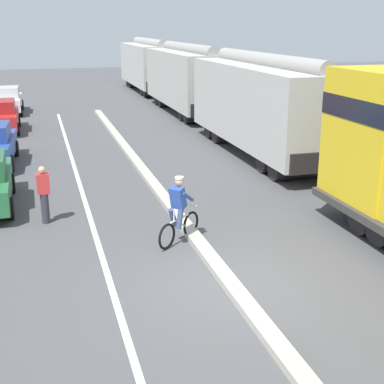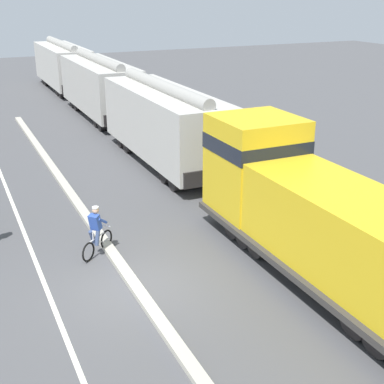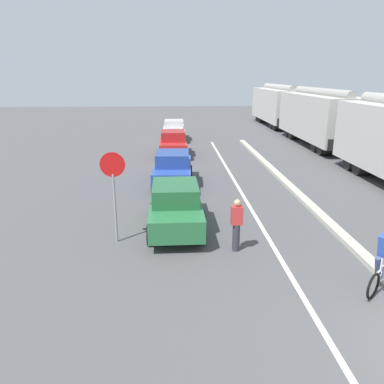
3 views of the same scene
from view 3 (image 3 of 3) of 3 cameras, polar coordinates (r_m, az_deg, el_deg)
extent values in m
cube|color=#B2AD9E|center=(13.47, 21.27, -5.57)|extent=(0.36, 36.00, 0.16)
cube|color=silver|center=(12.72, 11.25, -6.39)|extent=(0.14, 36.00, 0.01)
cube|color=black|center=(24.22, 23.81, 6.14)|extent=(2.61, 0.10, 0.70)
cylinder|color=black|center=(23.03, 25.25, 4.17)|extent=(2.46, 0.90, 0.90)
cylinder|color=black|center=(22.09, 26.54, 3.49)|extent=(2.46, 0.90, 0.90)
cube|color=#B1AEA6|center=(29.82, 18.73, 10.88)|extent=(2.90, 10.40, 3.10)
cylinder|color=gray|center=(29.70, 19.06, 14.19)|extent=(0.60, 9.88, 0.60)
cube|color=black|center=(34.86, 15.43, 9.99)|extent=(2.61, 0.10, 0.70)
cube|color=black|center=(25.20, 22.72, 6.65)|extent=(2.61, 0.10, 0.70)
cylinder|color=black|center=(33.53, 16.13, 8.80)|extent=(2.46, 0.90, 0.90)
cylinder|color=black|center=(32.51, 16.75, 8.50)|extent=(2.46, 0.90, 0.90)
cylinder|color=black|center=(27.59, 20.37, 6.68)|extent=(2.46, 0.90, 0.90)
cylinder|color=black|center=(26.60, 21.27, 6.22)|extent=(2.46, 0.90, 0.90)
cube|color=#B6B4AC|center=(40.80, 12.80, 12.87)|extent=(2.90, 10.40, 3.10)
cylinder|color=#9B9992|center=(40.71, 12.96, 15.29)|extent=(0.60, 9.88, 0.60)
cube|color=black|center=(45.96, 10.95, 11.94)|extent=(2.61, 0.10, 0.70)
cube|color=black|center=(35.90, 14.89, 10.23)|extent=(2.61, 0.10, 0.70)
cylinder|color=black|center=(44.58, 11.36, 11.11)|extent=(2.46, 0.90, 0.90)
cylinder|color=black|center=(43.52, 11.71, 10.94)|extent=(2.46, 0.90, 0.90)
cylinder|color=black|center=(38.40, 13.68, 10.00)|extent=(2.46, 0.90, 0.90)
cylinder|color=black|center=(37.36, 14.15, 9.77)|extent=(2.46, 0.90, 0.90)
cube|color=#286B3D|center=(12.81, -2.53, -2.66)|extent=(1.75, 4.22, 0.70)
cube|color=#225B34|center=(12.46, -2.55, -0.09)|extent=(1.52, 1.92, 0.60)
cube|color=#1E232D|center=(13.44, -2.64, 0.98)|extent=(1.43, 0.14, 0.51)
cylinder|color=black|center=(14.17, -5.89, -2.25)|extent=(0.23, 0.64, 0.64)
cylinder|color=black|center=(14.19, 0.64, -2.12)|extent=(0.23, 0.64, 0.64)
cylinder|color=black|center=(11.75, -6.34, -6.51)|extent=(0.23, 0.64, 0.64)
cylinder|color=black|center=(11.78, 1.58, -6.34)|extent=(0.23, 0.64, 0.64)
cube|color=#28479E|center=(17.92, -2.91, 3.18)|extent=(1.89, 4.27, 0.70)
cube|color=navy|center=(17.63, -2.96, 5.11)|extent=(1.59, 1.97, 0.60)
cube|color=#1E232D|center=(18.62, -2.82, 5.61)|extent=(1.43, 0.19, 0.51)
cylinder|color=black|center=(19.32, -5.12, 3.11)|extent=(0.25, 0.65, 0.64)
cylinder|color=black|center=(19.25, -0.31, 3.13)|extent=(0.25, 0.65, 0.64)
cylinder|color=black|center=(16.82, -5.83, 0.92)|extent=(0.25, 0.65, 0.64)
cylinder|color=black|center=(16.74, -0.32, 0.93)|extent=(0.25, 0.65, 0.64)
cube|color=red|center=(24.78, -2.88, 7.15)|extent=(1.70, 4.20, 0.70)
cube|color=maroon|center=(24.52, -2.91, 8.58)|extent=(1.50, 1.90, 0.60)
cube|color=#1E232D|center=(25.52, -2.91, 8.81)|extent=(1.43, 0.12, 0.51)
cylinder|color=black|center=(26.13, -4.67, 6.87)|extent=(0.22, 0.64, 0.64)
cylinder|color=black|center=(26.13, -1.10, 6.92)|extent=(0.22, 0.64, 0.64)
cylinder|color=black|center=(23.58, -4.83, 5.72)|extent=(0.22, 0.64, 0.64)
cylinder|color=black|center=(23.58, -0.89, 5.78)|extent=(0.22, 0.64, 0.64)
cube|color=silver|center=(30.77, -2.76, 9.15)|extent=(1.74, 4.22, 0.70)
cube|color=beige|center=(30.53, -2.78, 10.32)|extent=(1.52, 1.92, 0.60)
cube|color=#1E232D|center=(31.53, -2.77, 10.45)|extent=(1.43, 0.14, 0.51)
cylinder|color=black|center=(32.12, -4.19, 8.84)|extent=(0.23, 0.64, 0.64)
cylinder|color=black|center=(32.11, -1.28, 8.88)|extent=(0.23, 0.64, 0.64)
cylinder|color=black|center=(29.55, -4.34, 8.10)|extent=(0.23, 0.64, 0.64)
cylinder|color=black|center=(29.54, -1.18, 8.14)|extent=(0.23, 0.64, 0.64)
torus|color=black|center=(9.99, 25.89, -12.79)|extent=(0.54, 0.47, 0.66)
cylinder|color=silver|center=(10.30, 27.21, -10.16)|extent=(0.63, 0.55, 0.05)
cylinder|color=silver|center=(10.46, 27.27, -10.84)|extent=(0.40, 0.35, 0.36)
cylinder|color=silver|center=(10.04, 26.88, -9.85)|extent=(0.04, 0.04, 0.30)
cylinder|color=#38476B|center=(10.20, 26.48, -10.00)|extent=(0.32, 0.30, 0.52)
cylinder|color=#2D4CA5|center=(10.24, 27.11, -6.77)|extent=(0.41, 0.37, 0.36)
cylinder|color=gray|center=(11.83, -11.63, -2.53)|extent=(0.07, 0.07, 2.20)
cylinder|color=red|center=(11.46, -12.03, 4.10)|extent=(0.76, 0.03, 0.76)
cylinder|color=white|center=(11.48, -12.02, 4.12)|extent=(0.48, 0.02, 0.48)
cylinder|color=#33333D|center=(11.33, 6.73, -6.88)|extent=(0.22, 0.22, 0.85)
cube|color=red|center=(11.06, 6.86, -3.54)|extent=(0.34, 0.22, 0.56)
sphere|color=tan|center=(10.93, 6.93, -1.63)|extent=(0.20, 0.20, 0.20)
camera|label=1|loc=(4.70, 152.94, -12.76)|focal=50.00mm
camera|label=2|loc=(8.73, 169.60, 5.16)|focal=50.00mm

